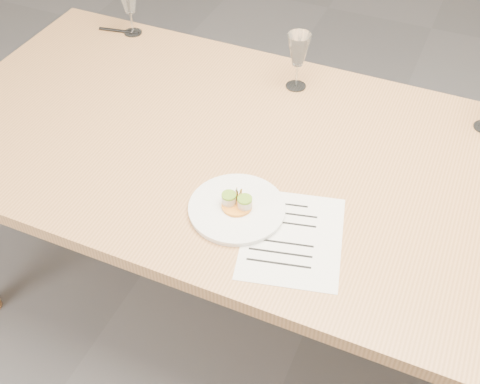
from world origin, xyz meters
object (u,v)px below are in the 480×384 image
at_px(recipe_sheet, 292,237).
at_px(ballpoint_pen, 119,31).
at_px(wine_glass_1, 298,51).
at_px(dinner_plate, 237,208).
at_px(dining_table, 327,188).

distance_m(recipe_sheet, ballpoint_pen, 1.15).
xyz_separation_m(ballpoint_pen, wine_glass_1, (0.71, -0.07, 0.13)).
bearing_deg(recipe_sheet, ballpoint_pen, 129.95).
height_order(dinner_plate, ballpoint_pen, dinner_plate).
bearing_deg(ballpoint_pen, dining_table, -34.08).
height_order(recipe_sheet, wine_glass_1, wine_glass_1).
height_order(dinner_plate, recipe_sheet, dinner_plate).
relative_size(ballpoint_pen, wine_glass_1, 0.81).
bearing_deg(recipe_sheet, dinner_plate, 156.58).
relative_size(dining_table, recipe_sheet, 6.73).
distance_m(dining_table, ballpoint_pen, 1.02).
bearing_deg(dinner_plate, ballpoint_pen, 139.20).
bearing_deg(dining_table, ballpoint_pen, 156.09).
height_order(dining_table, ballpoint_pen, ballpoint_pen).
bearing_deg(dining_table, wine_glass_1, 122.94).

